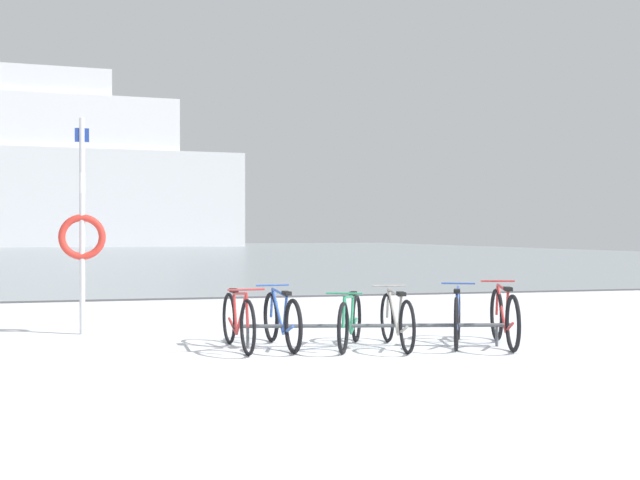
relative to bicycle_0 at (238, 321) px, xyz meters
The scene contains 10 objects.
ground 51.68m from the bicycle_0, 88.73° to the left, with size 80.00×132.00×0.08m.
bike_rack 1.75m from the bicycle_0, ahead, with size 3.56×0.77×0.31m.
bicycle_0 is the anchor object (origin of this frame).
bicycle_1 0.57m from the bicycle_0, ahead, with size 0.46×1.74×0.79m.
bicycle_2 1.44m from the bicycle_0, ahead, with size 0.79×1.55×0.75m.
bicycle_3 2.04m from the bicycle_0, ahead, with size 0.46×1.69×0.79m.
bicycle_4 2.90m from the bicycle_0, ahead, with size 0.79×1.54×0.80m.
bicycle_5 3.48m from the bicycle_0, ahead, with size 0.60×1.67×0.84m.
rescue_post 3.08m from the bicycle_0, 135.41° to the left, with size 0.67×0.10×3.18m.
ferry_ship 86.61m from the bicycle_0, 100.18° to the left, with size 53.17×11.34×26.35m.
Camera 1 is at (-2.39, -7.23, 1.47)m, focal length 41.87 mm.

